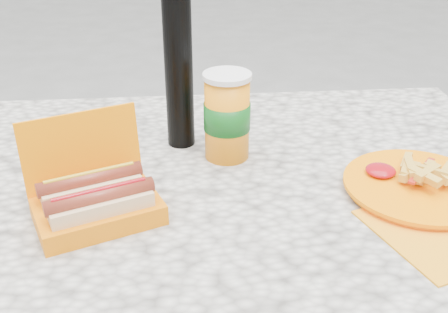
{
  "coord_description": "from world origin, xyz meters",
  "views": [
    {
      "loc": [
        -0.0,
        -0.78,
        1.22
      ],
      "look_at": [
        0.07,
        0.0,
        0.8
      ],
      "focal_mm": 45.0,
      "sensor_mm": 36.0,
      "label": 1
    }
  ],
  "objects": [
    {
      "name": "picnic_table",
      "position": [
        0.0,
        0.0,
        0.64
      ],
      "size": [
        1.2,
        0.8,
        0.75
      ],
      "color": "beige",
      "rests_on": "ground"
    },
    {
      "name": "hotdog_box",
      "position": [
        -0.13,
        -0.08,
        0.78
      ],
      "size": [
        0.21,
        0.19,
        0.14
      ],
      "rotation": [
        0.0,
        0.0,
        0.38
      ],
      "color": "#FF8100",
      "rests_on": "picnic_table"
    },
    {
      "name": "fries_plate",
      "position": [
        0.37,
        -0.06,
        0.76
      ],
      "size": [
        0.24,
        0.34,
        0.05
      ],
      "rotation": [
        0.0,
        0.0,
        0.24
      ],
      "color": "orange",
      "rests_on": "picnic_table"
    },
    {
      "name": "soda_cup",
      "position": [
        0.08,
        0.1,
        0.83
      ],
      "size": [
        0.08,
        0.08,
        0.16
      ],
      "rotation": [
        0.0,
        0.0,
        -0.06
      ],
      "color": "orange",
      "rests_on": "picnic_table"
    }
  ]
}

